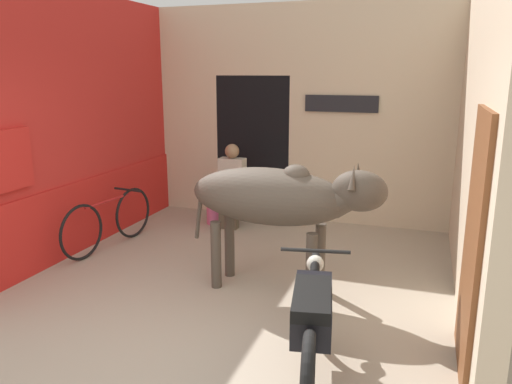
{
  "coord_description": "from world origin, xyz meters",
  "views": [
    {
      "loc": [
        1.86,
        -3.07,
        2.25
      ],
      "look_at": [
        0.15,
        1.92,
        0.98
      ],
      "focal_mm": 35.0,
      "sensor_mm": 36.0,
      "label": 1
    }
  ],
  "objects_px": {
    "plastic_stool": "(214,209)",
    "bicycle": "(109,221)",
    "shopkeeper_seated": "(231,184)",
    "cow": "(279,198)",
    "motorcycle_near": "(312,318)"
  },
  "relations": [
    {
      "from": "bicycle",
      "to": "plastic_stool",
      "type": "bearing_deg",
      "value": 58.49
    },
    {
      "from": "cow",
      "to": "motorcycle_near",
      "type": "bearing_deg",
      "value": -63.95
    },
    {
      "from": "motorcycle_near",
      "to": "bicycle",
      "type": "bearing_deg",
      "value": 148.48
    },
    {
      "from": "cow",
      "to": "plastic_stool",
      "type": "relative_size",
      "value": 4.91
    },
    {
      "from": "bicycle",
      "to": "shopkeeper_seated",
      "type": "height_order",
      "value": "shopkeeper_seated"
    },
    {
      "from": "shopkeeper_seated",
      "to": "plastic_stool",
      "type": "height_order",
      "value": "shopkeeper_seated"
    },
    {
      "from": "cow",
      "to": "plastic_stool",
      "type": "height_order",
      "value": "cow"
    },
    {
      "from": "shopkeeper_seated",
      "to": "cow",
      "type": "bearing_deg",
      "value": -56.3
    },
    {
      "from": "bicycle",
      "to": "motorcycle_near",
      "type": "bearing_deg",
      "value": -31.52
    },
    {
      "from": "plastic_stool",
      "to": "bicycle",
      "type": "bearing_deg",
      "value": -121.51
    },
    {
      "from": "cow",
      "to": "plastic_stool",
      "type": "bearing_deg",
      "value": 128.9
    },
    {
      "from": "bicycle",
      "to": "plastic_stool",
      "type": "distance_m",
      "value": 1.66
    },
    {
      "from": "motorcycle_near",
      "to": "shopkeeper_seated",
      "type": "relative_size",
      "value": 1.69
    },
    {
      "from": "cow",
      "to": "motorcycle_near",
      "type": "height_order",
      "value": "cow"
    },
    {
      "from": "cow",
      "to": "plastic_stool",
      "type": "distance_m",
      "value": 2.65
    }
  ]
}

